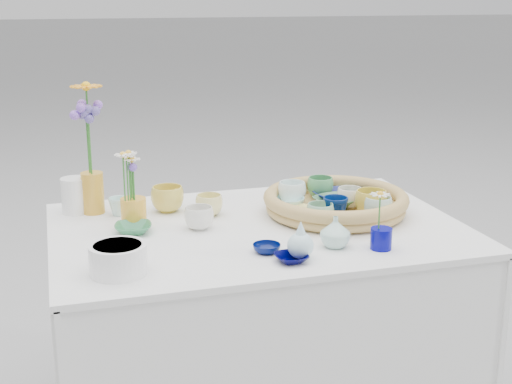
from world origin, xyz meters
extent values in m
imported|color=navy|center=(0.31, 0.14, 0.80)|extent=(0.15, 0.15, 0.03)
imported|color=black|center=(0.39, 0.13, 0.80)|extent=(0.13, 0.13, 0.03)
imported|color=gold|center=(0.36, -0.04, 0.82)|extent=(0.12, 0.12, 0.08)
imported|color=#42734F|center=(0.29, 0.07, 0.80)|extent=(0.17, 0.17, 0.03)
imported|color=#7FB594|center=(0.17, -0.09, 0.82)|extent=(0.09, 0.09, 0.07)
imported|color=#B8EAE8|center=(0.13, 0.11, 0.80)|extent=(0.13, 0.13, 0.03)
imported|color=white|center=(0.16, 0.15, 0.82)|extent=(0.12, 0.12, 0.07)
imported|color=white|center=(0.33, 0.05, 0.82)|extent=(0.11, 0.11, 0.07)
imported|color=#B1DDFD|center=(0.40, 0.20, 0.79)|extent=(0.11, 0.11, 0.02)
imported|color=#041B55|center=(0.23, -0.06, 0.82)|extent=(0.09, 0.09, 0.07)
imported|color=#D8C965|center=(0.15, 0.01, 0.79)|extent=(0.13, 0.13, 0.02)
imported|color=silver|center=(0.37, -0.08, 0.82)|extent=(0.10, 0.10, 0.07)
imported|color=#4D9D5E|center=(0.28, 0.19, 0.82)|extent=(0.10, 0.10, 0.07)
imported|color=gold|center=(-0.24, 0.23, 0.81)|extent=(0.14, 0.14, 0.09)
imported|color=#EBDF89|center=(-0.12, 0.15, 0.80)|extent=(0.10, 0.10, 0.07)
imported|color=#317A4D|center=(-0.38, 0.04, 0.78)|extent=(0.13, 0.13, 0.03)
imported|color=silver|center=(-0.18, 0.03, 0.80)|extent=(0.10, 0.10, 0.07)
imported|color=#020D4B|center=(-0.04, -0.23, 0.78)|extent=(0.10, 0.10, 0.02)
imported|color=silver|center=(-0.40, 0.24, 0.79)|extent=(0.08, 0.08, 0.06)
imported|color=#000034|center=(0.00, -0.32, 0.78)|extent=(0.09, 0.09, 0.02)
imported|color=#ACD6C8|center=(0.16, -0.24, 0.81)|extent=(0.11, 0.11, 0.09)
cylinder|color=#020276|center=(0.28, -0.29, 0.80)|extent=(0.08, 0.08, 0.06)
cylinder|color=gold|center=(-0.48, 0.29, 0.83)|extent=(0.09, 0.09, 0.14)
cylinder|color=gold|center=(-0.37, 0.13, 0.81)|extent=(0.10, 0.10, 0.08)
camera|label=1|loc=(-0.59, -2.02, 1.47)|focal=50.00mm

